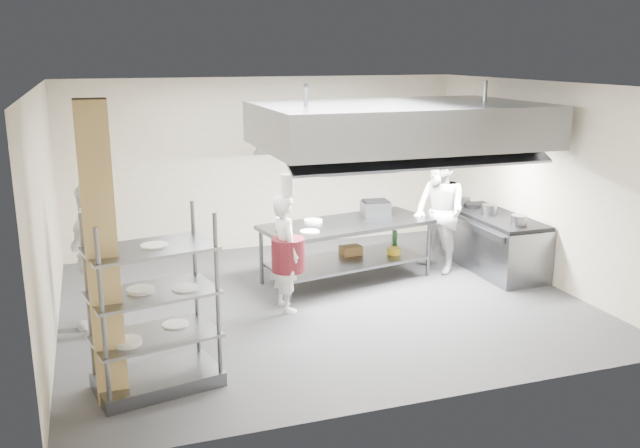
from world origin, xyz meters
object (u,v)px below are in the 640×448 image
object	(u,v)px
chef_head	(285,253)
chef_line	(439,213)
chef_plating	(93,258)
island	(346,251)
griddle	(375,208)
cooking_range	(493,244)
pass_rack	(153,302)
stockpot	(489,210)

from	to	relation	value
chef_head	chef_line	bearing A→B (deg)	-79.71
chef_head	chef_plating	bearing A→B (deg)	81.13
island	chef_plating	xyz separation A→B (m)	(-3.66, -0.79, 0.49)
chef_head	chef_plating	xyz separation A→B (m)	(-2.43, 0.10, 0.15)
chef_line	griddle	xyz separation A→B (m)	(-0.91, 0.41, 0.06)
cooking_range	griddle	world-z (taller)	griddle
cooking_range	chef_head	bearing A→B (deg)	-170.29
island	chef_line	distance (m)	1.61
island	pass_rack	world-z (taller)	pass_rack
griddle	stockpot	world-z (taller)	griddle
chef_head	griddle	world-z (taller)	chef_head
island	stockpot	xyz separation A→B (m)	(2.34, -0.22, 0.53)
cooking_range	griddle	size ratio (longest dim) A/B	4.71
chef_head	stockpot	xyz separation A→B (m)	(3.56, 0.67, 0.18)
griddle	chef_plating	bearing A→B (deg)	-159.44
cooking_range	chef_line	size ratio (longest dim) A/B	1.05
chef_plating	pass_rack	bearing A→B (deg)	-7.64
chef_line	chef_plating	size ratio (longest dim) A/B	1.01
island	chef_plating	bearing A→B (deg)	-178.60
island	stockpot	bearing A→B (deg)	-16.13
chef_head	griddle	xyz separation A→B (m)	(1.84, 1.23, 0.21)
island	chef_plating	size ratio (longest dim) A/B	1.37
island	cooking_range	size ratio (longest dim) A/B	1.30
griddle	chef_line	bearing A→B (deg)	-18.32
chef_head	stockpot	world-z (taller)	chef_head
chef_head	island	bearing A→B (deg)	-60.26
pass_rack	chef_plating	distance (m)	1.87
pass_rack	chef_head	xyz separation A→B (m)	(1.88, 1.68, -0.14)
griddle	stockpot	xyz separation A→B (m)	(1.72, -0.56, -0.03)
cooking_range	chef_plating	bearing A→B (deg)	-175.12
pass_rack	cooking_range	xyz separation A→B (m)	(5.52, 2.30, -0.52)
griddle	cooking_range	bearing A→B (deg)	-12.95
pass_rack	stockpot	xyz separation A→B (m)	(5.44, 2.35, 0.04)
pass_rack	chef_head	size ratio (longest dim) A/B	1.17
chef_head	chef_plating	distance (m)	2.44
cooking_range	griddle	xyz separation A→B (m)	(-1.80, 0.61, 0.59)
chef_line	griddle	size ratio (longest dim) A/B	4.50
chef_plating	griddle	distance (m)	4.42
stockpot	chef_line	bearing A→B (deg)	169.38
chef_line	stockpot	world-z (taller)	chef_line
island	chef_head	world-z (taller)	chef_head
stockpot	chef_head	bearing A→B (deg)	-169.28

